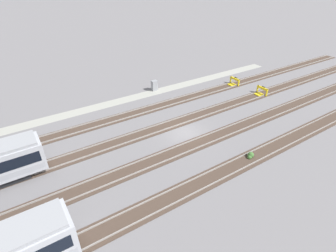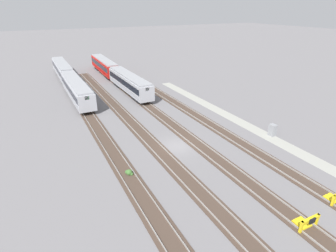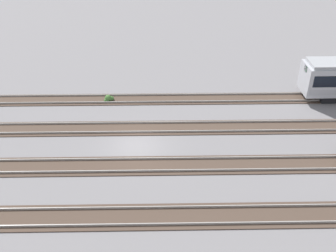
# 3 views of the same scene
# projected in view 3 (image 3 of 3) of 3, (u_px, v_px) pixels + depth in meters

# --- Properties ---
(ground_plane) EXTENTS (400.00, 400.00, 0.00)m
(ground_plane) POSITION_uv_depth(u_px,v_px,m) (137.00, 146.00, 30.47)
(ground_plane) COLOR slate
(rail_track_nearest) EXTENTS (90.00, 2.23, 0.21)m
(rail_track_nearest) POSITION_uv_depth(u_px,v_px,m) (131.00, 217.00, 23.98)
(rail_track_nearest) COLOR #47382D
(rail_track_nearest) RESTS_ON ground
(rail_track_near_inner) EXTENTS (90.00, 2.24, 0.21)m
(rail_track_near_inner) POSITION_uv_depth(u_px,v_px,m) (135.00, 166.00, 28.29)
(rail_track_near_inner) COLOR #47382D
(rail_track_near_inner) RESTS_ON ground
(rail_track_middle) EXTENTS (90.00, 2.24, 0.21)m
(rail_track_middle) POSITION_uv_depth(u_px,v_px,m) (138.00, 128.00, 32.60)
(rail_track_middle) COLOR #47382D
(rail_track_middle) RESTS_ON ground
(rail_track_far_inner) EXTENTS (90.00, 2.23, 0.21)m
(rail_track_far_inner) POSITION_uv_depth(u_px,v_px,m) (141.00, 99.00, 36.91)
(rail_track_far_inner) COLOR #47382D
(rail_track_far_inner) RESTS_ON ground
(weed_clump) EXTENTS (0.92, 0.70, 0.64)m
(weed_clump) POSITION_uv_depth(u_px,v_px,m) (109.00, 99.00, 36.58)
(weed_clump) COLOR #427033
(weed_clump) RESTS_ON ground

